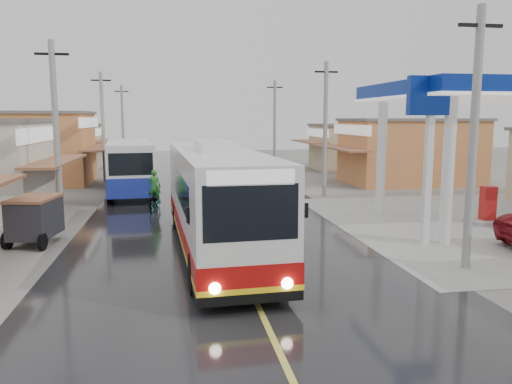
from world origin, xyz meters
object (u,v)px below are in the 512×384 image
(coach_bus, at_px, (216,199))
(cyclist, at_px, (155,197))
(second_bus, at_px, (130,166))
(tricycle_near, at_px, (35,217))

(coach_bus, xyz_separation_m, cyclist, (-2.40, 8.26, -1.17))
(second_bus, distance_m, cyclist, 6.51)
(coach_bus, relative_size, tricycle_near, 4.94)
(second_bus, xyz_separation_m, tricycle_near, (-2.50, -12.42, -0.72))
(cyclist, distance_m, tricycle_near, 7.53)
(tricycle_near, bearing_deg, coach_bus, -7.74)
(second_bus, bearing_deg, coach_bus, -79.61)
(tricycle_near, bearing_deg, second_bus, 87.94)
(cyclist, bearing_deg, second_bus, 117.81)
(coach_bus, bearing_deg, tricycle_near, 160.16)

